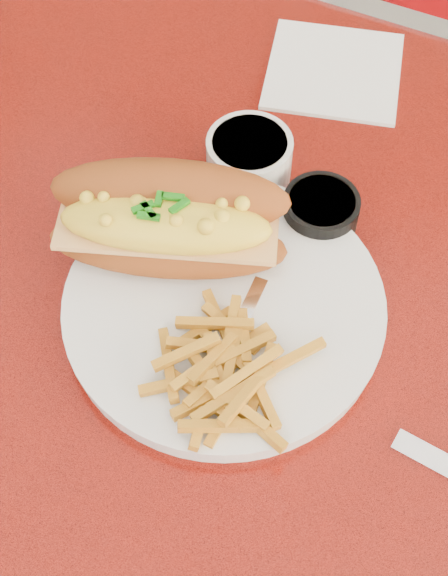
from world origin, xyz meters
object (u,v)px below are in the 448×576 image
at_px(gravy_ramekin, 249,157).
at_px(mac_hoagie, 168,220).
at_px(dinner_plate, 224,308).
at_px(diner_table, 225,372).
at_px(booth_bench_far, 415,101).
at_px(sauce_cup_right, 320,211).
at_px(fork, 240,326).

bearing_deg(gravy_ramekin, mac_hoagie, -99.02).
height_order(dinner_plate, gravy_ramekin, gravy_ramekin).
xyz_separation_m(diner_table, gravy_ramekin, (-0.04, 0.12, 0.18)).
xyz_separation_m(booth_bench_far, gravy_ramekin, (-0.04, -0.69, 0.51)).
bearing_deg(mac_hoagie, booth_bench_far, 65.38).
bearing_deg(booth_bench_far, gravy_ramekin, -92.96).
xyz_separation_m(diner_table, dinner_plate, (0.01, -0.03, 0.17)).
bearing_deg(diner_table, dinner_plate, -67.02).
height_order(booth_bench_far, mac_hoagie, booth_bench_far).
relative_size(dinner_plate, mac_hoagie, 1.42).
bearing_deg(sauce_cup_right, mac_hoagie, -137.36).
distance_m(fork, sauce_cup_right, 0.14).
height_order(booth_bench_far, gravy_ramekin, booth_bench_far).
relative_size(dinner_plate, sauce_cup_right, 3.74).
distance_m(diner_table, dinner_plate, 0.17).
relative_size(fork, gravy_ramekin, 1.60).
bearing_deg(sauce_cup_right, gravy_ramekin, 162.32).
bearing_deg(booth_bench_far, dinner_plate, -89.24).
height_order(mac_hoagie, gravy_ramekin, mac_hoagie).
relative_size(diner_table, booth_bench_far, 1.03).
distance_m(mac_hoagie, gravy_ramekin, 0.12).
distance_m(diner_table, booth_bench_far, 0.87).
bearing_deg(fork, gravy_ramekin, 19.20).
bearing_deg(booth_bench_far, diner_table, -90.00).
xyz_separation_m(mac_hoagie, sauce_cup_right, (0.10, 0.09, -0.04)).
bearing_deg(mac_hoagie, diner_table, -25.22).
relative_size(booth_bench_far, sauce_cup_right, 14.38).
relative_size(diner_table, dinner_plate, 3.95).
relative_size(mac_hoagie, gravy_ramekin, 2.11).
distance_m(mac_hoagie, fork, 0.10).
height_order(fork, sauce_cup_right, sauce_cup_right).
bearing_deg(diner_table, sauce_cup_right, 64.56).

